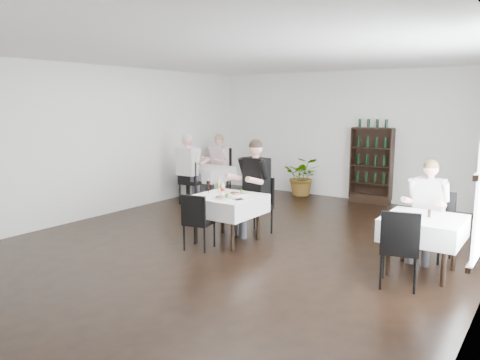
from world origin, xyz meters
name	(u,v)px	position (x,y,z in m)	size (l,w,h in m)	color
room_shell	(242,152)	(0.00, 0.00, 1.50)	(9.00, 9.00, 9.00)	black
wine_shelf	(371,166)	(0.60, 4.31, 0.85)	(0.90, 0.28, 1.75)	black
main_table	(227,205)	(-0.30, 0.00, 0.62)	(1.03, 1.03, 0.77)	black
left_table	(207,174)	(-2.70, 2.50, 0.62)	(0.98, 0.98, 0.77)	black
right_table	(423,228)	(2.70, 0.30, 0.62)	(0.98, 0.98, 0.77)	black
potted_tree	(303,176)	(-1.06, 4.20, 0.48)	(0.87, 0.75, 0.97)	#2E5C1F
main_chair_far	(259,202)	(-0.14, 0.73, 0.56)	(0.50, 0.51, 0.99)	black
main_chair_near	(197,218)	(-0.41, -0.63, 0.50)	(0.48, 0.48, 0.88)	black
left_chair_far	(220,168)	(-2.84, 3.16, 0.66)	(0.65, 0.65, 1.16)	black
left_chair_near	(190,179)	(-2.68, 1.85, 0.58)	(0.53, 0.54, 1.01)	black
right_chair_far	(435,220)	(2.69, 1.08, 0.57)	(0.54, 0.54, 0.99)	black
right_chair_near	(400,244)	(2.60, -0.41, 0.56)	(0.55, 0.55, 0.99)	black
diner_main	(252,180)	(-0.22, 0.63, 0.96)	(0.68, 0.71, 1.65)	#3F3E46
diner_left_far	(217,160)	(-2.82, 3.04, 0.87)	(0.61, 0.64, 1.50)	#3F3E46
diner_left_near	(190,164)	(-2.67, 1.84, 0.93)	(0.61, 0.62, 1.60)	#3F3E46
diner_right_far	(427,202)	(2.60, 0.90, 0.85)	(0.56, 0.57, 1.47)	#3F3E46
plate_far	(237,194)	(-0.20, 0.15, 0.79)	(0.33, 0.33, 0.08)	white
plate_near	(222,198)	(-0.22, -0.25, 0.79)	(0.33, 0.33, 0.08)	white
pilsner_dark	(208,187)	(-0.64, -0.06, 0.88)	(0.06, 0.06, 0.28)	black
pilsner_lager	(219,187)	(-0.52, 0.07, 0.89)	(0.07, 0.07, 0.29)	gold
coke_bottle	(223,189)	(-0.41, 0.02, 0.87)	(0.07, 0.07, 0.25)	silver
napkin_cutlery	(237,199)	(0.00, -0.14, 0.78)	(0.21, 0.19, 0.02)	black
pepper_mill	(429,213)	(2.75, 0.33, 0.82)	(0.04, 0.04, 0.10)	black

